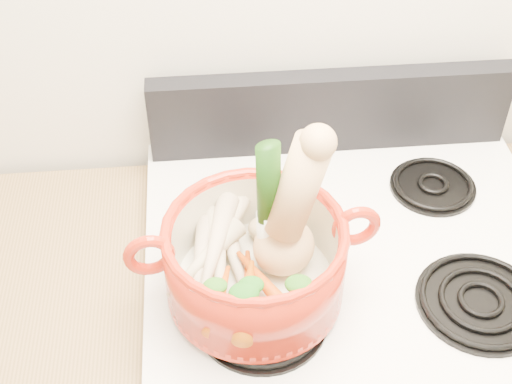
{
  "coord_description": "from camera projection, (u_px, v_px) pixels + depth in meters",
  "views": [
    {
      "loc": [
        -0.27,
        0.5,
        1.93
      ],
      "look_at": [
        -0.2,
        1.27,
        1.22
      ],
      "focal_mm": 50.0,
      "sensor_mm": 36.0,
      "label": 1
    }
  ],
  "objects": [
    {
      "name": "cooktop",
      "position": [
        353.0,
        250.0,
        1.35
      ],
      "size": [
        0.78,
        0.67,
        0.03
      ],
      "primitive_type": "cube",
      "color": "white",
      "rests_on": "stove_body"
    },
    {
      "name": "control_backsplash",
      "position": [
        330.0,
        111.0,
        1.5
      ],
      "size": [
        0.76,
        0.05,
        0.18
      ],
      "primitive_type": "cube",
      "color": "black",
      "rests_on": "cooktop"
    },
    {
      "name": "burner_front_left",
      "position": [
        262.0,
        317.0,
        1.2
      ],
      "size": [
        0.22,
        0.22,
        0.02
      ],
      "primitive_type": "cylinder",
      "color": "black",
      "rests_on": "cooktop"
    },
    {
      "name": "burner_front_right",
      "position": [
        481.0,
        301.0,
        1.23
      ],
      "size": [
        0.22,
        0.22,
        0.02
      ],
      "primitive_type": "cylinder",
      "color": "black",
      "rests_on": "cooktop"
    },
    {
      "name": "burner_back_left",
      "position": [
        247.0,
        196.0,
        1.42
      ],
      "size": [
        0.17,
        0.17,
        0.02
      ],
      "primitive_type": "cylinder",
      "color": "black",
      "rests_on": "cooktop"
    },
    {
      "name": "burner_back_right",
      "position": [
        433.0,
        185.0,
        1.45
      ],
      "size": [
        0.17,
        0.17,
        0.02
      ],
      "primitive_type": "cylinder",
      "color": "black",
      "rests_on": "cooktop"
    },
    {
      "name": "dutch_oven",
      "position": [
        255.0,
        261.0,
        1.18
      ],
      "size": [
        0.33,
        0.33,
        0.15
      ],
      "primitive_type": "cylinder",
      "rotation": [
        0.0,
        0.0,
        0.1
      ],
      "color": "#B1220F",
      "rests_on": "burner_front_left"
    },
    {
      "name": "pot_handle_left",
      "position": [
        149.0,
        255.0,
        1.13
      ],
      "size": [
        0.09,
        0.03,
        0.08
      ],
      "primitive_type": "torus",
      "rotation": [
        1.57,
        0.0,
        0.1
      ],
      "color": "#B1220F",
      "rests_on": "dutch_oven"
    },
    {
      "name": "pot_handle_right",
      "position": [
        356.0,
        226.0,
        1.17
      ],
      "size": [
        0.09,
        0.03,
        0.08
      ],
      "primitive_type": "torus",
      "rotation": [
        1.57,
        0.0,
        0.1
      ],
      "color": "#B1220F",
      "rests_on": "dutch_oven"
    },
    {
      "name": "squash",
      "position": [
        285.0,
        209.0,
        1.14
      ],
      "size": [
        0.22,
        0.18,
        0.29
      ],
      "primitive_type": null,
      "rotation": [
        0.0,
        0.3,
        0.41
      ],
      "color": "#E2B973",
      "rests_on": "dutch_oven"
    },
    {
      "name": "leek",
      "position": [
        269.0,
        209.0,
        1.15
      ],
      "size": [
        0.06,
        0.07,
        0.27
      ],
      "primitive_type": "cylinder",
      "rotation": [
        -0.05,
        0.0,
        0.43
      ],
      "color": "silver",
      "rests_on": "dutch_oven"
    },
    {
      "name": "ginger",
      "position": [
        269.0,
        230.0,
        1.27
      ],
      "size": [
        0.09,
        0.07,
        0.04
      ],
      "primitive_type": "ellipsoid",
      "rotation": [
        0.0,
        0.0,
        -0.24
      ],
      "color": "tan",
      "rests_on": "dutch_oven"
    },
    {
      "name": "parsnip_0",
      "position": [
        232.0,
        246.0,
        1.23
      ],
      "size": [
        0.09,
        0.25,
        0.07
      ],
      "primitive_type": "cone",
      "rotation": [
        1.66,
        0.0,
        0.17
      ],
      "color": "beige",
      "rests_on": "dutch_oven"
    },
    {
      "name": "parsnip_1",
      "position": [
        200.0,
        268.0,
        1.19
      ],
      "size": [
        0.08,
        0.21,
        0.06
      ],
      "primitive_type": "cone",
      "rotation": [
        1.66,
        0.0,
        -0.18
      ],
      "color": "beige",
      "rests_on": "dutch_oven"
    },
    {
      "name": "parsnip_2",
      "position": [
        218.0,
        258.0,
        1.2
      ],
      "size": [
        0.05,
        0.2,
        0.06
      ],
      "primitive_type": "cone",
      "rotation": [
        1.66,
        0.0,
        0.02
      ],
      "color": "beige",
      "rests_on": "dutch_oven"
    },
    {
      "name": "parsnip_3",
      "position": [
        204.0,
        258.0,
        1.19
      ],
      "size": [
        0.15,
        0.16,
        0.05
      ],
      "primitive_type": "cone",
      "rotation": [
        1.66,
        0.0,
        -0.78
      ],
      "color": "beige",
      "rests_on": "dutch_oven"
    },
    {
      "name": "parsnip_4",
      "position": [
        227.0,
        227.0,
        1.24
      ],
      "size": [
        0.13,
        0.21,
        0.06
      ],
      "primitive_type": "cone",
      "rotation": [
        1.66,
        0.0,
        -0.46
      ],
      "color": "beige",
      "rests_on": "dutch_oven"
    },
    {
      "name": "parsnip_5",
      "position": [
        215.0,
        249.0,
        1.19
      ],
      "size": [
        0.1,
        0.22,
        0.06
      ],
      "primitive_type": "cone",
      "rotation": [
        1.66,
        0.0,
        -0.28
      ],
      "color": "beige",
      "rests_on": "dutch_oven"
    },
    {
      "name": "carrot_0",
      "position": [
        249.0,
        289.0,
        1.18
      ],
      "size": [
        0.04,
        0.16,
        0.04
      ],
      "primitive_type": "cone",
      "rotation": [
        1.66,
        0.0,
        -0.05
      ],
      "color": "#B74B09",
      "rests_on": "dutch_oven"
    },
    {
      "name": "carrot_1",
      "position": [
        220.0,
        300.0,
        1.15
      ],
      "size": [
        0.06,
        0.14,
        0.04
      ],
      "primitive_type": "cone",
      "rotation": [
        1.66,
        0.0,
        -0.27
      ],
      "color": "#D95B0A",
      "rests_on": "dutch_oven"
    },
    {
      "name": "carrot_2",
      "position": [
        267.0,
        288.0,
        1.16
      ],
      "size": [
        0.11,
        0.17,
        0.05
      ],
      "primitive_type": "cone",
      "rotation": [
        1.66,
        0.0,
        0.51
      ],
      "color": "#C04B09",
      "rests_on": "dutch_oven"
    },
    {
      "name": "carrot_3",
      "position": [
        247.0,
        301.0,
        1.13
      ],
      "size": [
        0.06,
        0.16,
        0.05
      ],
      "primitive_type": "cone",
      "rotation": [
        1.66,
        0.0,
        -0.18
      ],
      "color": "#C65F09",
      "rests_on": "dutch_oven"
    }
  ]
}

